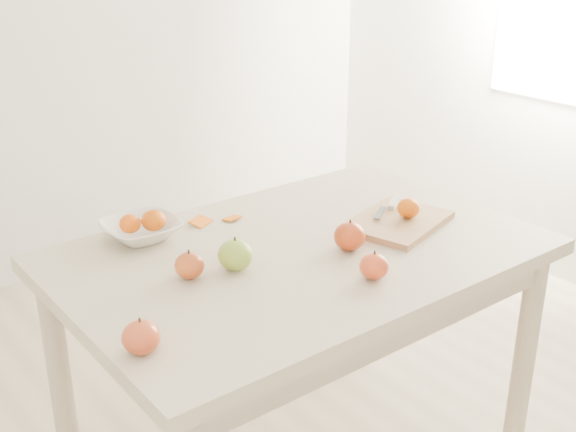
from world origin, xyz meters
TOP-DOWN VIEW (x-y plane):
  - table at (0.00, 0.00)m, footprint 1.20×0.80m
  - cutting_board at (0.30, -0.05)m, footprint 0.33×0.28m
  - board_tangerine at (0.33, -0.06)m, footprint 0.06×0.06m
  - fruit_bowl at (-0.29, 0.30)m, footprint 0.20×0.20m
  - bowl_tangerine_near at (-0.32, 0.31)m, footprint 0.06×0.06m
  - bowl_tangerine_far at (-0.26, 0.28)m, footprint 0.06×0.06m
  - orange_peel_a at (-0.12, 0.29)m, footprint 0.07×0.07m
  - orange_peel_b at (-0.03, 0.26)m, footprint 0.05×0.04m
  - paring_knife at (0.35, 0.02)m, footprint 0.16×0.09m
  - apple_green at (-0.20, -0.00)m, footprint 0.08×0.08m
  - apple_red_e at (0.09, -0.08)m, footprint 0.08×0.08m
  - apple_red_b at (-0.31, 0.03)m, footprint 0.07×0.07m
  - apple_red_d at (-0.54, -0.19)m, footprint 0.07×0.07m
  - apple_red_c at (0.03, -0.24)m, footprint 0.07×0.07m

SIDE VIEW (x-z plane):
  - table at x=0.00m, z-range 0.28..1.03m
  - orange_peel_a at x=-0.12m, z-range 0.75..0.76m
  - orange_peel_b at x=-0.03m, z-range 0.75..0.76m
  - cutting_board at x=0.30m, z-range 0.75..0.77m
  - fruit_bowl at x=-0.29m, z-range 0.75..0.80m
  - paring_knife at x=0.35m, z-range 0.77..0.78m
  - apple_red_c at x=0.03m, z-range 0.75..0.81m
  - apple_red_b at x=-0.31m, z-range 0.75..0.81m
  - apple_red_d at x=-0.54m, z-range 0.75..0.82m
  - apple_red_e at x=0.09m, z-range 0.75..0.82m
  - apple_green at x=-0.20m, z-range 0.75..0.83m
  - bowl_tangerine_near at x=-0.32m, z-range 0.77..0.82m
  - board_tangerine at x=0.33m, z-range 0.77..0.82m
  - bowl_tangerine_far at x=-0.26m, z-range 0.77..0.83m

